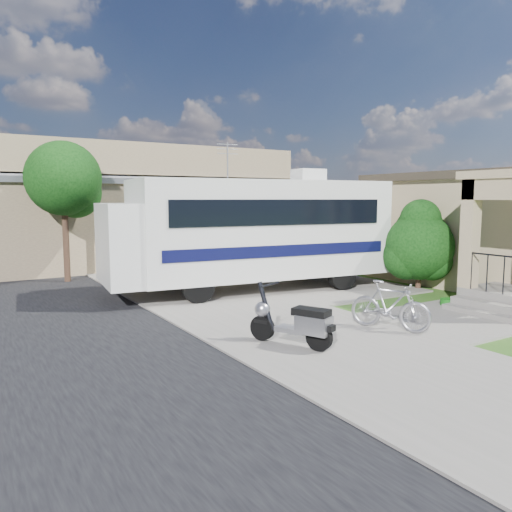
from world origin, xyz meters
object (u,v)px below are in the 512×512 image
bicycle (390,308)px  motorhome (252,230)px  garden_hose (448,304)px  shrub (419,243)px  scooter (296,323)px

bicycle → motorhome: bearing=65.8°
motorhome → bicycle: bearing=-83.5°
garden_hose → shrub: bearing=57.4°
shrub → bicycle: bearing=-145.2°
motorhome → bicycle: (0.01, -5.45, -1.32)m
shrub → scooter: size_ratio=1.68×
scooter → bicycle: size_ratio=0.96×
motorhome → garden_hose: motorhome is taller
bicycle → shrub: bearing=10.4°
scooter → bicycle: scooter is taller
scooter → shrub: bearing=-0.7°
shrub → scooter: bearing=-155.9°
bicycle → garden_hose: bearing=-7.5°
shrub → bicycle: shrub is taller
garden_hose → bicycle: bearing=-163.1°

